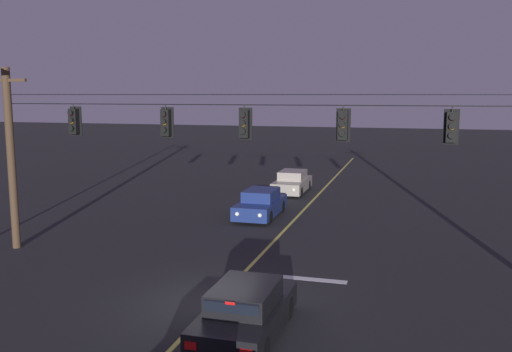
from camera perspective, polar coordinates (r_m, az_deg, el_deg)
ground_plane at (r=16.97m, az=-4.33°, el=-13.00°), size 180.00×180.00×0.00m
lane_centre_stripe at (r=25.77m, az=3.04°, el=-5.48°), size 0.14×60.00×0.01m
stop_bar_paint at (r=19.19m, az=4.23°, el=-10.41°), size 3.40×0.36×0.01m
signal_span_assembly at (r=19.36m, az=-0.81°, el=1.23°), size 21.50×0.32×7.23m
traffic_light_leftmost at (r=22.20m, az=-18.25°, el=5.37°), size 0.48×0.41×1.22m
traffic_light_left_inner at (r=20.32m, az=-9.28°, el=5.44°), size 0.48×0.41×1.22m
traffic_light_centre at (r=19.26m, az=-1.23°, el=5.39°), size 0.48×0.41×1.22m
traffic_light_right_inner at (r=18.55m, az=8.91°, el=5.17°), size 0.48×0.41×1.22m
traffic_light_rightmost at (r=18.46m, az=19.47°, el=4.78°), size 0.48×0.41×1.22m
car_waiting_near_lane at (r=14.68m, az=-1.06°, el=-13.78°), size 1.80×4.33×1.39m
car_oncoming_lead at (r=28.19m, az=0.47°, el=-2.92°), size 1.80×4.42×1.39m
car_oncoming_trailing at (r=35.12m, az=3.74°, el=-0.67°), size 1.80×4.42×1.39m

